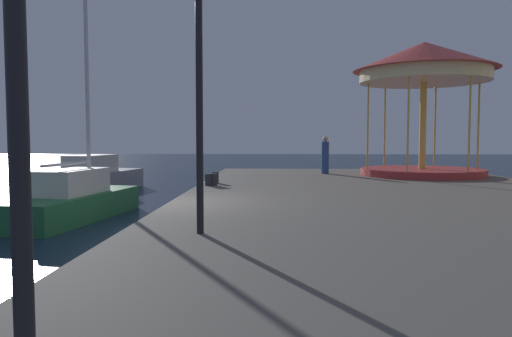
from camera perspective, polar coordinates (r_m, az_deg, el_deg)
ground_plane at (r=12.56m, az=-10.16°, el=-7.52°), size 120.00×120.00×0.00m
quay_dock at (r=12.66m, az=18.10°, el=-5.72°), size 12.23×26.57×0.80m
motorboat_grey at (r=22.76m, az=-18.52°, el=-1.07°), size 2.90×5.80×1.67m
sailboat_green at (r=15.23m, az=-20.72°, el=-3.50°), size 2.43×5.43×6.90m
carousel at (r=22.09m, az=19.26°, el=10.36°), size 5.99×5.99×5.69m
lamp_post_mid_promenade at (r=8.24m, az=-6.76°, el=12.55°), size 0.36×0.36×4.23m
bollard_south at (r=16.43m, az=-5.65°, el=-1.33°), size 0.24×0.24×0.40m
bollard_center at (r=16.49m, az=-5.01°, el=-1.31°), size 0.24×0.24×0.40m
bollard_north at (r=17.39m, az=-4.83°, el=-1.05°), size 0.24×0.24×0.40m
person_near_carousel at (r=22.06m, az=8.19°, el=1.45°), size 0.34×0.34×1.69m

